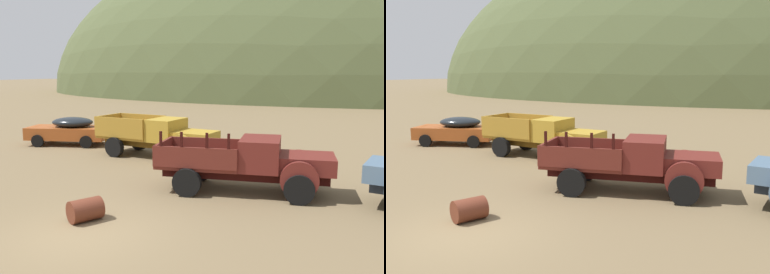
# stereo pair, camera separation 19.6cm
# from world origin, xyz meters

# --- Properties ---
(ground_plane) EXTENTS (300.00, 300.00, 0.00)m
(ground_plane) POSITION_xyz_m (0.00, 0.00, 0.00)
(ground_plane) COLOR brown
(hill_far_right) EXTENTS (98.32, 59.38, 55.04)m
(hill_far_right) POSITION_xyz_m (-10.68, 69.21, 0.00)
(hill_far_right) COLOR #4C5633
(hill_far_right) RESTS_ON ground
(car_oxide_orange) EXTENTS (4.99, 3.22, 1.57)m
(car_oxide_orange) POSITION_xyz_m (-9.58, 9.92, 0.82)
(car_oxide_orange) COLOR #A34C1E
(car_oxide_orange) RESTS_ON ground
(truck_mustard) EXTENTS (6.08, 2.41, 1.91)m
(truck_mustard) POSITION_xyz_m (-2.91, 9.30, 1.03)
(truck_mustard) COLOR #593D12
(truck_mustard) RESTS_ON ground
(truck_oxblood) EXTENTS (6.19, 3.33, 2.16)m
(truck_oxblood) POSITION_xyz_m (2.88, 5.64, 1.00)
(truck_oxblood) COLOR black
(truck_oxblood) RESTS_ON ground
(oil_drum_by_truck) EXTENTS (0.95, 1.08, 0.64)m
(oil_drum_by_truck) POSITION_xyz_m (-0.55, 0.87, 0.32)
(oil_drum_by_truck) COLOR #5B2819
(oil_drum_by_truck) RESTS_ON ground
(bush_lone_scrub) EXTENTS (0.72, 0.73, 0.68)m
(bush_lone_scrub) POSITION_xyz_m (-1.42, 12.62, 0.17)
(bush_lone_scrub) COLOR olive
(bush_lone_scrub) RESTS_ON ground
(bush_between_trucks) EXTENTS (0.87, 0.80, 0.66)m
(bush_between_trucks) POSITION_xyz_m (2.07, 10.76, 0.18)
(bush_between_trucks) COLOR #3D702D
(bush_between_trucks) RESTS_ON ground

